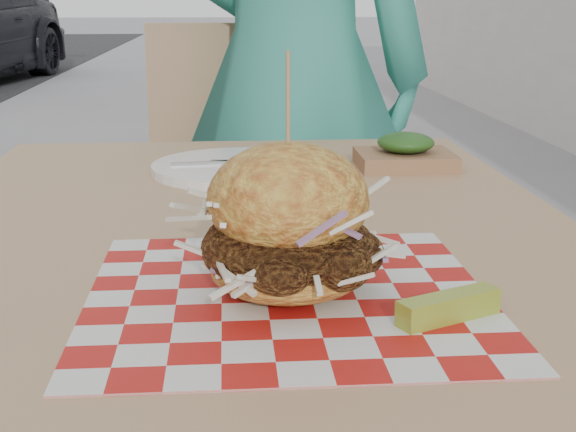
# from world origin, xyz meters

# --- Properties ---
(diner) EXTENTS (0.71, 0.57, 1.70)m
(diner) POSITION_xyz_m (-0.15, 1.01, 0.85)
(diner) COLOR teal
(diner) RESTS_ON ground
(patio_table) EXTENTS (0.80, 1.20, 0.75)m
(patio_table) POSITION_xyz_m (-0.28, 0.10, 0.67)
(patio_table) COLOR tan
(patio_table) RESTS_ON ground
(patio_chair) EXTENTS (0.45, 0.45, 0.95)m
(patio_chair) POSITION_xyz_m (-0.28, 1.12, 0.55)
(patio_chair) COLOR tan
(patio_chair) RESTS_ON ground
(paper_liner) EXTENTS (0.36, 0.36, 0.00)m
(paper_liner) POSITION_xyz_m (-0.24, -0.11, 0.75)
(paper_liner) COLOR red
(paper_liner) RESTS_ON patio_table
(sandwich) EXTENTS (0.19, 0.19, 0.22)m
(sandwich) POSITION_xyz_m (-0.24, -0.11, 0.81)
(sandwich) COLOR gold
(sandwich) RESTS_ON paper_liner
(pickle_spear) EXTENTS (0.10, 0.06, 0.02)m
(pickle_spear) POSITION_xyz_m (-0.11, -0.18, 0.76)
(pickle_spear) COLOR olive
(pickle_spear) RESTS_ON paper_liner
(place_setting) EXTENTS (0.27, 0.27, 0.02)m
(place_setting) POSITION_xyz_m (-0.28, 0.43, 0.76)
(place_setting) COLOR white
(place_setting) RESTS_ON patio_table
(kraft_tray) EXTENTS (0.15, 0.12, 0.06)m
(kraft_tray) POSITION_xyz_m (-0.01, 0.44, 0.77)
(kraft_tray) COLOR #8C6140
(kraft_tray) RESTS_ON patio_table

